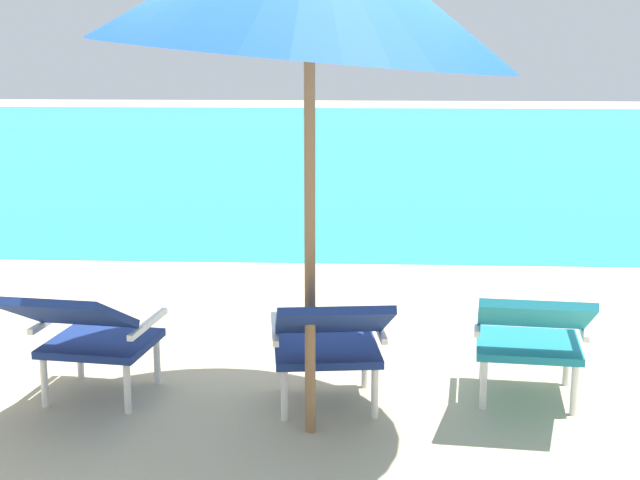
{
  "coord_description": "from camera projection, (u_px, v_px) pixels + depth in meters",
  "views": [
    {
      "loc": [
        0.28,
        -4.82,
        1.82
      ],
      "look_at": [
        0.0,
        0.22,
        0.75
      ],
      "focal_mm": 53.6,
      "sensor_mm": 36.0,
      "label": 1
    }
  ],
  "objects": [
    {
      "name": "lounge_chair_left",
      "position": [
        86.0,
        330.0,
        4.72
      ],
      "size": [
        0.64,
        0.94,
        0.68
      ],
      "color": "navy",
      "rests_on": "ground_plane"
    },
    {
      "name": "lounge_chair_right",
      "position": [
        531.0,
        332.0,
        4.7
      ],
      "size": [
        0.62,
        0.93,
        0.68
      ],
      "color": "teal",
      "rests_on": "ground_plane"
    },
    {
      "name": "ground_plane",
      "position": [
        342.0,
        235.0,
        9.01
      ],
      "size": [
        40.0,
        40.0,
        0.0
      ],
      "primitive_type": "plane",
      "color": "#CCB78E"
    },
    {
      "name": "lounge_chair_center",
      "position": [
        329.0,
        338.0,
        4.61
      ],
      "size": [
        0.64,
        0.93,
        0.68
      ],
      "color": "navy",
      "rests_on": "ground_plane"
    },
    {
      "name": "ocean_band",
      "position": [
        357.0,
        145.0,
        16.66
      ],
      "size": [
        40.0,
        18.0,
        0.01
      ],
      "primitive_type": "cube",
      "color": "#28B2B7",
      "rests_on": "ground_plane"
    }
  ]
}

